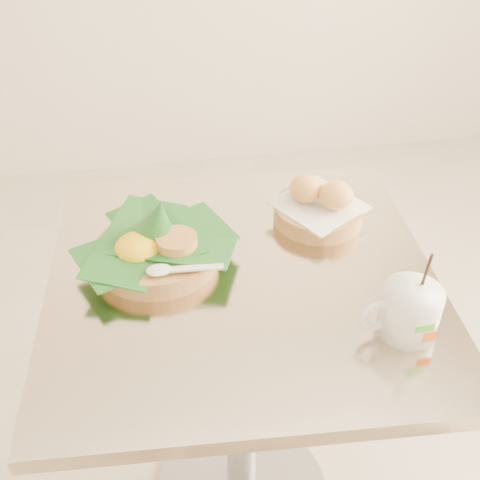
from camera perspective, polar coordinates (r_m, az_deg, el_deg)
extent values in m
cylinder|color=gray|center=(1.37, 0.16, -15.35)|extent=(0.07, 0.07, 0.69)
cube|color=beige|center=(1.11, 0.19, -3.78)|extent=(0.74, 0.74, 0.03)
cylinder|color=#A67847|center=(1.12, -7.90, -1.23)|extent=(0.23, 0.23, 0.04)
cone|color=#164F1C|center=(1.09, -7.86, 1.90)|extent=(0.14, 0.14, 0.12)
ellipsoid|color=yellow|center=(1.11, -9.63, -0.72)|extent=(0.09, 0.09, 0.05)
cylinder|color=#CC9347|center=(1.09, -6.02, -0.14)|extent=(0.08, 0.08, 0.02)
cylinder|color=#A67847|center=(1.23, 7.41, 2.59)|extent=(0.18, 0.18, 0.04)
cube|color=white|center=(1.22, 7.47, 3.32)|extent=(0.21, 0.21, 0.01)
ellipsoid|color=orange|center=(1.22, 6.29, 4.89)|extent=(0.07, 0.07, 0.05)
ellipsoid|color=orange|center=(1.20, 9.10, 4.20)|extent=(0.07, 0.07, 0.05)
cylinder|color=white|center=(1.00, 15.79, -6.48)|extent=(0.10, 0.10, 0.08)
torus|color=white|center=(0.98, 12.95, -7.00)|extent=(0.06, 0.02, 0.06)
cylinder|color=#432213|center=(0.98, 16.16, -4.86)|extent=(0.09, 0.09, 0.01)
cylinder|color=black|center=(0.97, 17.11, -3.37)|extent=(0.02, 0.05, 0.12)
cube|color=green|center=(0.97, 17.15, -8.04)|extent=(0.03, 0.00, 0.01)
cube|color=orange|center=(0.99, 17.60, -8.75)|extent=(0.02, 0.00, 0.02)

